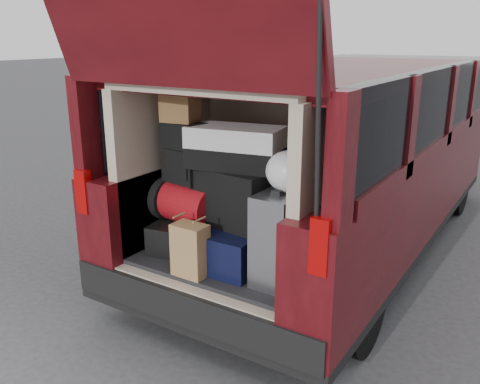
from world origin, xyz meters
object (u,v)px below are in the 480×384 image
(silver_roller, at_px, (281,238))
(twotone_duffel, at_px, (236,147))
(black_hardshell, at_px, (186,233))
(black_soft_case, at_px, (235,196))
(kraft_bag, at_px, (190,250))
(backpack, at_px, (184,153))
(navy_hardshell, at_px, (233,243))
(red_duffel, at_px, (188,203))

(silver_roller, bearing_deg, twotone_duffel, 163.13)
(black_hardshell, xyz_separation_m, black_soft_case, (0.41, 0.01, 0.35))
(kraft_bag, xyz_separation_m, backpack, (-0.27, 0.31, 0.54))
(navy_hardshell, distance_m, silver_roller, 0.45)
(navy_hardshell, height_order, kraft_bag, kraft_bag)
(twotone_duffel, bearing_deg, black_soft_case, -85.52)
(navy_hardshell, bearing_deg, black_hardshell, 175.45)
(navy_hardshell, bearing_deg, red_duffel, -179.27)
(red_duffel, relative_size, backpack, 1.11)
(black_hardshell, bearing_deg, backpack, -55.63)
(backpack, height_order, twotone_duffel, backpack)
(navy_hardshell, xyz_separation_m, red_duffel, (-0.36, -0.01, 0.23))
(black_hardshell, distance_m, red_duffel, 0.26)
(black_hardshell, relative_size, black_soft_case, 0.97)
(navy_hardshell, relative_size, twotone_duffel, 0.98)
(black_hardshell, bearing_deg, kraft_bag, -58.24)
(red_duffel, bearing_deg, black_soft_case, 15.10)
(kraft_bag, height_order, black_soft_case, black_soft_case)
(silver_roller, bearing_deg, red_duffel, 176.20)
(black_soft_case, relative_size, backpack, 1.29)
(navy_hardshell, height_order, twotone_duffel, twotone_duffel)
(silver_roller, distance_m, black_soft_case, 0.47)
(black_hardshell, relative_size, twotone_duffel, 0.85)
(red_duffel, distance_m, twotone_duffel, 0.55)
(red_duffel, bearing_deg, black_hardshell, 153.50)
(navy_hardshell, bearing_deg, kraft_bag, -110.69)
(kraft_bag, bearing_deg, silver_roller, 25.16)
(twotone_duffel, bearing_deg, kraft_bag, -115.19)
(kraft_bag, bearing_deg, twotone_duffel, 76.15)
(black_hardshell, distance_m, twotone_duffel, 0.79)
(silver_roller, relative_size, black_soft_case, 1.09)
(silver_roller, relative_size, red_duffel, 1.27)
(navy_hardshell, height_order, red_duffel, red_duffel)
(black_hardshell, height_order, red_duffel, red_duffel)
(backpack, bearing_deg, twotone_duffel, 18.91)
(silver_roller, distance_m, backpack, 0.90)
(navy_hardshell, relative_size, silver_roller, 1.03)
(navy_hardshell, bearing_deg, black_soft_case, 101.38)
(kraft_bag, relative_size, black_soft_case, 0.64)
(backpack, distance_m, twotone_duffel, 0.38)
(black_hardshell, height_order, backpack, backpack)
(silver_roller, height_order, black_soft_case, black_soft_case)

